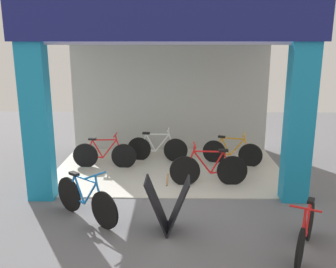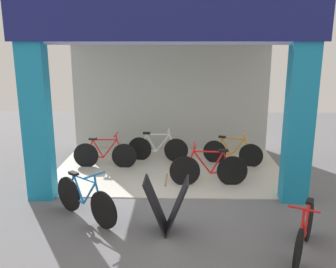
{
  "view_description": "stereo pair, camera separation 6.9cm",
  "coord_description": "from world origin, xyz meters",
  "px_view_note": "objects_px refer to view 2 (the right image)",
  "views": [
    {
      "loc": [
        0.15,
        -7.02,
        3.14
      ],
      "look_at": [
        0.0,
        0.9,
        1.15
      ],
      "focal_mm": 39.38,
      "sensor_mm": 36.0,
      "label": 1
    },
    {
      "loc": [
        0.21,
        -7.02,
        3.14
      ],
      "look_at": [
        0.0,
        0.9,
        1.15
      ],
      "focal_mm": 39.38,
      "sensor_mm": 36.0,
      "label": 2
    }
  ],
  "objects_px": {
    "bicycle_inside_3": "(209,169)",
    "bicycle_parked_0": "(85,199)",
    "bicycle_inside_1": "(105,154)",
    "bicycle_parked_1": "(304,233)",
    "sandwich_board_sign": "(166,205)",
    "bicycle_inside_2": "(232,152)",
    "bicycle_inside_0": "(158,148)"
  },
  "relations": [
    {
      "from": "bicycle_inside_0",
      "to": "bicycle_parked_1",
      "type": "height_order",
      "value": "bicycle_inside_0"
    },
    {
      "from": "bicycle_inside_2",
      "to": "bicycle_parked_1",
      "type": "distance_m",
      "value": 4.19
    },
    {
      "from": "bicycle_inside_2",
      "to": "bicycle_parked_0",
      "type": "distance_m",
      "value": 4.38
    },
    {
      "from": "bicycle_inside_1",
      "to": "bicycle_parked_1",
      "type": "distance_m",
      "value": 5.39
    },
    {
      "from": "bicycle_inside_0",
      "to": "sandwich_board_sign",
      "type": "xyz_separation_m",
      "value": [
        0.35,
        -3.78,
        0.11
      ]
    },
    {
      "from": "bicycle_inside_1",
      "to": "bicycle_parked_1",
      "type": "height_order",
      "value": "bicycle_inside_1"
    },
    {
      "from": "bicycle_inside_3",
      "to": "bicycle_parked_0",
      "type": "height_order",
      "value": "bicycle_inside_3"
    },
    {
      "from": "bicycle_inside_2",
      "to": "bicycle_inside_0",
      "type": "bearing_deg",
      "value": 172.21
    },
    {
      "from": "bicycle_inside_3",
      "to": "sandwich_board_sign",
      "type": "bearing_deg",
      "value": -113.04
    },
    {
      "from": "bicycle_inside_0",
      "to": "bicycle_inside_2",
      "type": "relative_size",
      "value": 1.09
    },
    {
      "from": "bicycle_inside_1",
      "to": "bicycle_parked_1",
      "type": "relative_size",
      "value": 1.13
    },
    {
      "from": "bicycle_inside_1",
      "to": "bicycle_inside_3",
      "type": "relative_size",
      "value": 0.93
    },
    {
      "from": "bicycle_parked_1",
      "to": "sandwich_board_sign",
      "type": "relative_size",
      "value": 1.51
    },
    {
      "from": "bicycle_parked_1",
      "to": "sandwich_board_sign",
      "type": "bearing_deg",
      "value": 162.79
    },
    {
      "from": "bicycle_inside_1",
      "to": "bicycle_parked_0",
      "type": "distance_m",
      "value": 2.81
    },
    {
      "from": "bicycle_inside_2",
      "to": "bicycle_parked_0",
      "type": "height_order",
      "value": "bicycle_parked_0"
    },
    {
      "from": "bicycle_inside_1",
      "to": "bicycle_parked_0",
      "type": "bearing_deg",
      "value": -86.22
    },
    {
      "from": "bicycle_inside_3",
      "to": "bicycle_inside_1",
      "type": "bearing_deg",
      "value": 155.94
    },
    {
      "from": "bicycle_inside_1",
      "to": "bicycle_parked_0",
      "type": "xyz_separation_m",
      "value": [
        0.19,
        -2.8,
        0.02
      ]
    },
    {
      "from": "bicycle_inside_0",
      "to": "bicycle_inside_2",
      "type": "height_order",
      "value": "bicycle_inside_0"
    },
    {
      "from": "bicycle_inside_2",
      "to": "bicycle_parked_1",
      "type": "xyz_separation_m",
      "value": [
        0.49,
        -4.17,
        0.01
      ]
    },
    {
      "from": "bicycle_inside_2",
      "to": "bicycle_inside_3",
      "type": "height_order",
      "value": "bicycle_inside_3"
    },
    {
      "from": "bicycle_inside_1",
      "to": "bicycle_inside_3",
      "type": "xyz_separation_m",
      "value": [
        2.55,
        -1.14,
        0.03
      ]
    },
    {
      "from": "bicycle_inside_1",
      "to": "bicycle_parked_1",
      "type": "bearing_deg",
      "value": -45.7
    },
    {
      "from": "bicycle_inside_0",
      "to": "bicycle_inside_1",
      "type": "relative_size",
      "value": 1.0
    },
    {
      "from": "bicycle_inside_2",
      "to": "bicycle_parked_1",
      "type": "bearing_deg",
      "value": -83.32
    },
    {
      "from": "bicycle_inside_3",
      "to": "bicycle_inside_2",
      "type": "bearing_deg",
      "value": 63.24
    },
    {
      "from": "bicycle_inside_1",
      "to": "bicycle_inside_2",
      "type": "height_order",
      "value": "bicycle_inside_1"
    },
    {
      "from": "bicycle_inside_2",
      "to": "bicycle_parked_0",
      "type": "xyz_separation_m",
      "value": [
        -3.09,
        -3.11,
        0.03
      ]
    },
    {
      "from": "bicycle_inside_0",
      "to": "bicycle_inside_1",
      "type": "bearing_deg",
      "value": -156.35
    },
    {
      "from": "bicycle_inside_0",
      "to": "bicycle_inside_3",
      "type": "bearing_deg",
      "value": -54.22
    },
    {
      "from": "bicycle_inside_3",
      "to": "sandwich_board_sign",
      "type": "height_order",
      "value": "bicycle_inside_3"
    }
  ]
}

